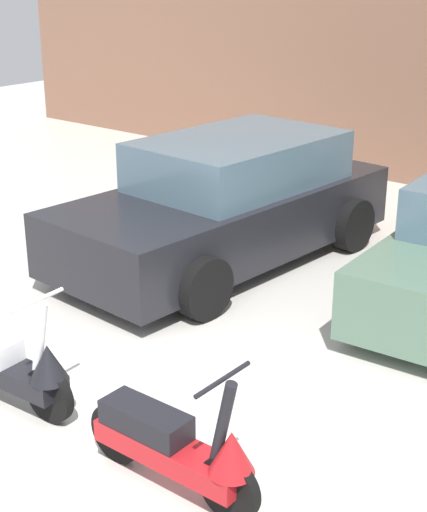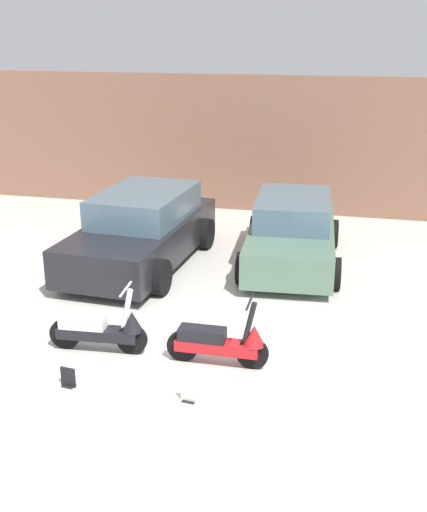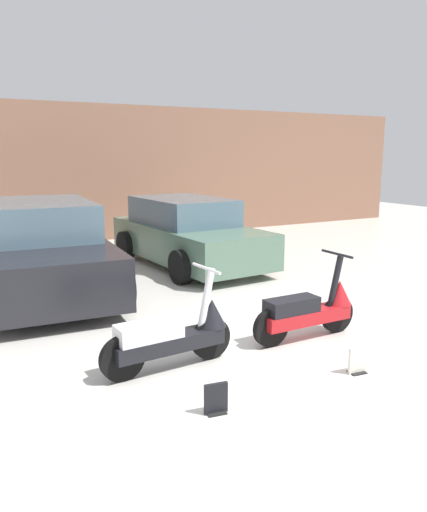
{
  "view_description": "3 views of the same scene",
  "coord_description": "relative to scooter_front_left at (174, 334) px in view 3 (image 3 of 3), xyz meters",
  "views": [
    {
      "loc": [
        3.48,
        -2.78,
        3.24
      ],
      "look_at": [
        -0.55,
        2.21,
        0.77
      ],
      "focal_mm": 55.0,
      "sensor_mm": 36.0,
      "label": 1
    },
    {
      "loc": [
        2.3,
        -7.11,
        4.29
      ],
      "look_at": [
        0.16,
        2.01,
        0.92
      ],
      "focal_mm": 45.0,
      "sensor_mm": 36.0,
      "label": 2
    },
    {
      "loc": [
        -2.89,
        -3.93,
        2.09
      ],
      "look_at": [
        0.2,
        1.78,
        0.75
      ],
      "focal_mm": 35.0,
      "sensor_mm": 36.0,
      "label": 3
    }
  ],
  "objects": [
    {
      "name": "scooter_front_left",
      "position": [
        0.0,
        0.0,
        0.0
      ],
      "size": [
        1.41,
        0.51,
        0.98
      ],
      "rotation": [
        0.0,
        0.0,
        0.07
      ],
      "color": "black",
      "rests_on": "ground_plane"
    },
    {
      "name": "scooter_front_right",
      "position": [
        1.7,
        0.01,
        -0.0
      ],
      "size": [
        1.39,
        0.5,
        0.97
      ],
      "rotation": [
        0.0,
        0.0,
        0.01
      ],
      "color": "black",
      "rests_on": "ground_plane"
    },
    {
      "name": "placard_near_right_scooter",
      "position": [
        1.51,
        -0.96,
        -0.23
      ],
      "size": [
        0.2,
        0.14,
        0.26
      ],
      "rotation": [
        0.0,
        0.0,
        -0.11
      ],
      "color": "black",
      "rests_on": "ground_plane"
    },
    {
      "name": "wall_back",
      "position": [
        1.03,
        7.69,
        1.27
      ],
      "size": [
        19.6,
        0.12,
        3.24
      ],
      "primitive_type": "cube",
      "color": "#845B47",
      "rests_on": "ground_plane"
    },
    {
      "name": "ground_plane",
      "position": [
        1.03,
        -0.32,
        -0.35
      ],
      "size": [
        28.0,
        28.0,
        0.0
      ],
      "primitive_type": "plane",
      "color": "silver"
    },
    {
      "name": "car_rear_center",
      "position": [
        2.14,
        4.18,
        0.25
      ],
      "size": [
        1.99,
        3.81,
        1.26
      ],
      "rotation": [
        0.0,
        0.0,
        -1.5
      ],
      "color": "#51705B",
      "rests_on": "ground_plane"
    },
    {
      "name": "car_rear_left",
      "position": [
        -0.62,
        3.49,
        0.31
      ],
      "size": [
        2.17,
        4.17,
        1.38
      ],
      "rotation": [
        0.0,
        0.0,
        -1.64
      ],
      "color": "black",
      "rests_on": "ground_plane"
    },
    {
      "name": "placard_near_left_scooter",
      "position": [
        -0.06,
        -0.97,
        -0.23
      ],
      "size": [
        0.2,
        0.14,
        0.26
      ],
      "rotation": [
        0.0,
        0.0,
        -0.13
      ],
      "color": "black",
      "rests_on": "ground_plane"
    }
  ]
}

